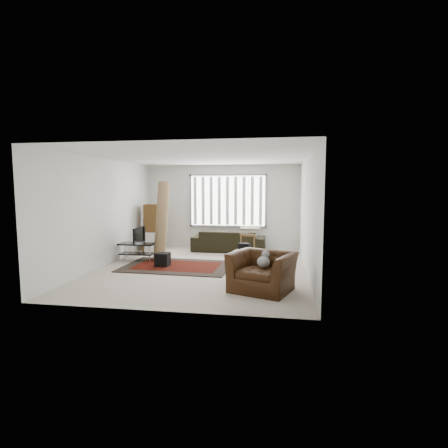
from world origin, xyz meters
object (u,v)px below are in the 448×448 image
object	(u,v)px
tv_stand	(137,248)
sofa	(229,237)
armchair	(262,269)
moving_boxes	(154,229)
side_chair	(245,249)

from	to	relation	value
tv_stand	sofa	bearing A→B (deg)	38.48
sofa	armchair	size ratio (longest dim) A/B	1.59
moving_boxes	armchair	bearing A→B (deg)	-46.46
side_chair	armchair	size ratio (longest dim) A/B	0.58
moving_boxes	sofa	xyz separation A→B (m)	(2.34, 0.28, -0.25)
tv_stand	moving_boxes	distance (m)	1.55
moving_boxes	sofa	size ratio (longest dim) A/B	0.65
armchair	side_chair	bearing A→B (deg)	125.39
moving_boxes	armchair	xyz separation A→B (m)	(3.59, -3.77, -0.25)
tv_stand	sofa	xyz separation A→B (m)	(2.26, 1.80, 0.09)
tv_stand	sofa	distance (m)	2.89
moving_boxes	side_chair	bearing A→B (deg)	-31.06
sofa	side_chair	distance (m)	2.23
side_chair	tv_stand	bearing A→B (deg)	-167.80
sofa	side_chair	size ratio (longest dim) A/B	2.76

